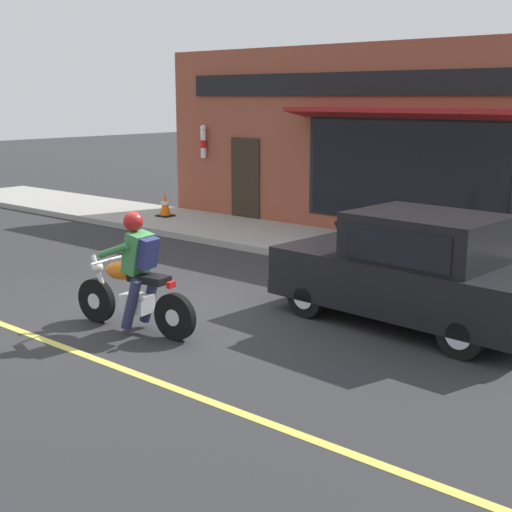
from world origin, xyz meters
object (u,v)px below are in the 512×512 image
at_px(traffic_cone, 165,205).
at_px(fire_hydrant, 374,238).
at_px(car_hatchback, 413,271).
at_px(motorcycle_with_rider, 135,282).

bearing_deg(traffic_cone, fire_hydrant, -98.34).
bearing_deg(traffic_cone, car_hatchback, -111.82).
xyz_separation_m(motorcycle_with_rider, traffic_cone, (6.12, 6.03, -0.25)).
relative_size(car_hatchback, fire_hydrant, 4.40).
xyz_separation_m(car_hatchback, fire_hydrant, (2.53, 2.13, -0.19)).
relative_size(fire_hydrant, traffic_cone, 1.47).
height_order(car_hatchback, traffic_cone, car_hatchback).
height_order(fire_hydrant, traffic_cone, fire_hydrant).
bearing_deg(fire_hydrant, car_hatchback, -139.90).
relative_size(car_hatchback, traffic_cone, 6.45).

